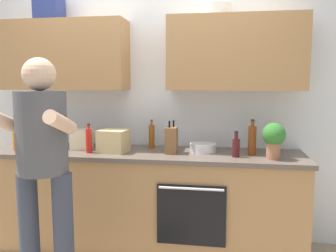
{
  "coord_description": "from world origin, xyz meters",
  "views": [
    {
      "loc": [
        0.71,
        -3.01,
        1.52
      ],
      "look_at": [
        0.24,
        -0.1,
        1.15
      ],
      "focal_mm": 37.25,
      "sensor_mm": 36.0,
      "label": 1
    }
  ],
  "objects_px": {
    "bottle_oil": "(275,140)",
    "cup_tea": "(42,146)",
    "knife_block": "(171,140)",
    "grocery_bag_rice": "(82,139)",
    "grocery_bag_bread": "(114,141)",
    "bottle_hotsauce": "(89,140)",
    "potted_herb": "(274,138)",
    "bottle_vinegar": "(252,140)",
    "bottle_syrup": "(152,136)",
    "mixing_bowl": "(203,148)",
    "bottle_juice": "(16,139)",
    "person_standing": "(42,159)",
    "bottle_wine": "(236,147)",
    "grocery_bag_produce": "(40,139)"
  },
  "relations": [
    {
      "from": "bottle_oil",
      "to": "cup_tea",
      "type": "xyz_separation_m",
      "value": [
        -2.08,
        -0.3,
        -0.06
      ]
    },
    {
      "from": "knife_block",
      "to": "grocery_bag_rice",
      "type": "bearing_deg",
      "value": 174.78
    },
    {
      "from": "grocery_bag_rice",
      "to": "grocery_bag_bread",
      "type": "relative_size",
      "value": 0.84
    },
    {
      "from": "bottle_hotsauce",
      "to": "potted_herb",
      "type": "relative_size",
      "value": 0.87
    },
    {
      "from": "bottle_vinegar",
      "to": "bottle_syrup",
      "type": "distance_m",
      "value": 0.93
    },
    {
      "from": "mixing_bowl",
      "to": "grocery_bag_rice",
      "type": "bearing_deg",
      "value": -178.74
    },
    {
      "from": "bottle_juice",
      "to": "bottle_syrup",
      "type": "height_order",
      "value": "bottle_syrup"
    },
    {
      "from": "mixing_bowl",
      "to": "knife_block",
      "type": "xyz_separation_m",
      "value": [
        -0.27,
        -0.1,
        0.08
      ]
    },
    {
      "from": "bottle_oil",
      "to": "grocery_bag_bread",
      "type": "relative_size",
      "value": 1.02
    },
    {
      "from": "grocery_bag_bread",
      "to": "potted_herb",
      "type": "bearing_deg",
      "value": -3.31
    },
    {
      "from": "bottle_hotsauce",
      "to": "potted_herb",
      "type": "xyz_separation_m",
      "value": [
        1.58,
        -0.01,
        0.06
      ]
    },
    {
      "from": "mixing_bowl",
      "to": "knife_block",
      "type": "relative_size",
      "value": 0.83
    },
    {
      "from": "bottle_syrup",
      "to": "mixing_bowl",
      "type": "bearing_deg",
      "value": -11.91
    },
    {
      "from": "person_standing",
      "to": "bottle_juice",
      "type": "height_order",
      "value": "person_standing"
    },
    {
      "from": "bottle_oil",
      "to": "knife_block",
      "type": "distance_m",
      "value": 0.93
    },
    {
      "from": "person_standing",
      "to": "bottle_vinegar",
      "type": "distance_m",
      "value": 1.7
    },
    {
      "from": "knife_block",
      "to": "potted_herb",
      "type": "bearing_deg",
      "value": -7.06
    },
    {
      "from": "bottle_wine",
      "to": "potted_herb",
      "type": "distance_m",
      "value": 0.31
    },
    {
      "from": "person_standing",
      "to": "mixing_bowl",
      "type": "relative_size",
      "value": 7.04
    },
    {
      "from": "bottle_syrup",
      "to": "grocery_bag_produce",
      "type": "distance_m",
      "value": 1.1
    },
    {
      "from": "bottle_juice",
      "to": "knife_block",
      "type": "distance_m",
      "value": 1.43
    },
    {
      "from": "bottle_vinegar",
      "to": "mixing_bowl",
      "type": "xyz_separation_m",
      "value": [
        -0.42,
        0.06,
        -0.09
      ]
    },
    {
      "from": "bottle_oil",
      "to": "grocery_bag_rice",
      "type": "height_order",
      "value": "bottle_oil"
    },
    {
      "from": "grocery_bag_produce",
      "to": "potted_herb",
      "type": "bearing_deg",
      "value": -5.99
    },
    {
      "from": "bottle_juice",
      "to": "grocery_bag_produce",
      "type": "height_order",
      "value": "bottle_juice"
    },
    {
      "from": "bottle_vinegar",
      "to": "cup_tea",
      "type": "height_order",
      "value": "bottle_vinegar"
    },
    {
      "from": "cup_tea",
      "to": "grocery_bag_produce",
      "type": "bearing_deg",
      "value": 123.88
    },
    {
      "from": "bottle_vinegar",
      "to": "grocery_bag_produce",
      "type": "height_order",
      "value": "bottle_vinegar"
    },
    {
      "from": "grocery_bag_rice",
      "to": "grocery_bag_bread",
      "type": "xyz_separation_m",
      "value": [
        0.35,
        -0.11,
        0.01
      ]
    },
    {
      "from": "bottle_vinegar",
      "to": "bottle_juice",
      "type": "xyz_separation_m",
      "value": [
        -2.12,
        -0.15,
        -0.02
      ]
    },
    {
      "from": "bottle_vinegar",
      "to": "grocery_bag_rice",
      "type": "distance_m",
      "value": 1.57
    },
    {
      "from": "mixing_bowl",
      "to": "grocery_bag_produce",
      "type": "bearing_deg",
      "value": 179.36
    },
    {
      "from": "knife_block",
      "to": "bottle_vinegar",
      "type": "bearing_deg",
      "value": 3.36
    },
    {
      "from": "grocery_bag_produce",
      "to": "bottle_vinegar",
      "type": "bearing_deg",
      "value": -2.31
    },
    {
      "from": "bottle_wine",
      "to": "knife_block",
      "type": "distance_m",
      "value": 0.56
    },
    {
      "from": "grocery_bag_produce",
      "to": "bottle_syrup",
      "type": "bearing_deg",
      "value": 4.49
    },
    {
      "from": "bottle_oil",
      "to": "bottle_syrup",
      "type": "relative_size",
      "value": 0.93
    },
    {
      "from": "mixing_bowl",
      "to": "grocery_bag_rice",
      "type": "relative_size",
      "value": 1.16
    },
    {
      "from": "bottle_juice",
      "to": "grocery_bag_bread",
      "type": "distance_m",
      "value": 0.91
    },
    {
      "from": "bottle_wine",
      "to": "grocery_bag_rice",
      "type": "distance_m",
      "value": 1.43
    },
    {
      "from": "bottle_vinegar",
      "to": "bottle_oil",
      "type": "height_order",
      "value": "bottle_vinegar"
    },
    {
      "from": "grocery_bag_bread",
      "to": "bottle_oil",
      "type": "bearing_deg",
      "value": 9.52
    },
    {
      "from": "bottle_wine",
      "to": "bottle_oil",
      "type": "bearing_deg",
      "value": 39.22
    },
    {
      "from": "person_standing",
      "to": "potted_herb",
      "type": "bearing_deg",
      "value": 24.0
    },
    {
      "from": "person_standing",
      "to": "bottle_hotsauce",
      "type": "relative_size",
      "value": 6.49
    },
    {
      "from": "cup_tea",
      "to": "grocery_bag_rice",
      "type": "bearing_deg",
      "value": 28.59
    },
    {
      "from": "bottle_wine",
      "to": "knife_block",
      "type": "bearing_deg",
      "value": 172.53
    },
    {
      "from": "bottle_syrup",
      "to": "grocery_bag_bread",
      "type": "distance_m",
      "value": 0.38
    },
    {
      "from": "bottle_wine",
      "to": "cup_tea",
      "type": "bearing_deg",
      "value": -179.45
    },
    {
      "from": "bottle_hotsauce",
      "to": "cup_tea",
      "type": "height_order",
      "value": "bottle_hotsauce"
    }
  ]
}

